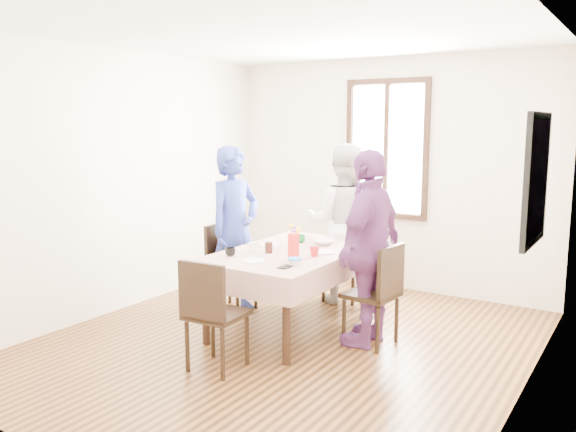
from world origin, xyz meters
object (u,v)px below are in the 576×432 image
(dining_table, at_px, (291,290))
(chair_far, at_px, (344,260))
(chair_left, at_px, (233,268))
(person_left, at_px, (234,230))
(person_right, at_px, (370,248))
(chair_right, at_px, (371,294))
(person_far, at_px, (343,223))
(chair_near, at_px, (217,314))

(dining_table, relative_size, chair_far, 1.77)
(chair_left, xyz_separation_m, person_left, (0.02, 0.00, 0.41))
(person_right, bearing_deg, chair_far, -141.65)
(chair_right, bearing_deg, chair_left, 92.22)
(dining_table, relative_size, person_right, 0.93)
(chair_right, bearing_deg, person_far, 43.72)
(chair_near, relative_size, person_right, 0.53)
(person_far, bearing_deg, person_left, 29.77)
(person_left, distance_m, person_right, 1.57)
(dining_table, distance_m, person_left, 0.94)
(chair_right, relative_size, person_left, 0.53)
(chair_left, distance_m, person_far, 1.30)
(person_right, bearing_deg, chair_near, -32.51)
(chair_far, relative_size, person_far, 0.52)
(chair_left, height_order, chair_right, same)
(chair_right, xyz_separation_m, chair_near, (-0.81, -1.16, 0.00))
(person_right, bearing_deg, chair_left, -91.92)
(chair_right, height_order, person_right, person_right)
(person_right, bearing_deg, dining_table, -84.65)
(dining_table, height_order, person_left, person_left)
(dining_table, bearing_deg, person_right, 3.66)
(chair_far, height_order, person_left, person_left)
(person_far, bearing_deg, chair_left, 29.00)
(dining_table, height_order, person_right, person_right)
(chair_near, bearing_deg, person_far, 86.77)
(chair_left, distance_m, chair_near, 1.49)
(chair_near, relative_size, person_far, 0.52)
(chair_far, bearing_deg, chair_left, 43.08)
(person_left, bearing_deg, chair_near, -137.96)
(chair_left, relative_size, chair_right, 1.00)
(chair_far, distance_m, chair_near, 2.21)
(dining_table, bearing_deg, chair_far, 90.00)
(chair_right, distance_m, chair_near, 1.41)
(chair_right, relative_size, chair_far, 1.00)
(chair_right, height_order, chair_near, same)
(chair_far, relative_size, chair_near, 1.00)
(dining_table, relative_size, chair_left, 1.77)
(chair_left, bearing_deg, chair_near, 30.34)
(chair_near, bearing_deg, chair_left, 119.49)
(chair_left, height_order, person_left, person_left)
(dining_table, height_order, chair_far, chair_far)
(chair_far, distance_m, person_left, 1.30)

